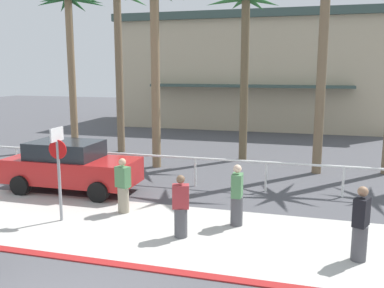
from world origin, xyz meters
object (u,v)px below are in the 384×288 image
Objects in this scene: palm_tree_2 at (154,27)px; car_red_1 at (71,166)px; pedestrian_2 at (237,198)px; stop_sign_bike_lane at (58,161)px; pedestrian_1 at (123,188)px; pedestrian_3 at (181,209)px; palm_tree_3 at (244,40)px; palm_tree_1 at (118,34)px; pedestrian_0 at (360,227)px; palm_tree_0 at (71,31)px.

car_red_1 is (-1.51, -4.07, -4.84)m from palm_tree_2.
stop_sign_bike_lane is at bearing -168.59° from pedestrian_2.
stop_sign_bike_lane reaches higher than pedestrian_1.
pedestrian_2 reaches higher than pedestrian_3.
palm_tree_3 is 10.40m from pedestrian_3.
palm_tree_1 is (-2.58, 9.39, 4.01)m from stop_sign_bike_lane.
car_red_1 reaches higher than pedestrian_2.
pedestrian_1 is at bearing 166.61° from pedestrian_0.
stop_sign_bike_lane is 7.81m from palm_tree_2.
pedestrian_3 is at bearing -90.13° from palm_tree_3.
pedestrian_0 is (8.77, -3.03, -0.10)m from car_red_1.
pedestrian_1 is 1.02× the size of pedestrian_3.
car_red_1 reaches higher than pedestrian_1.
stop_sign_bike_lane is at bearing -141.99° from pedestrian_1.
car_red_1 is at bearing 160.95° from pedestrian_0.
pedestrian_3 is at bearing -3.44° from stop_sign_bike_lane.
palm_tree_0 is at bearing 142.16° from pedestrian_0.
palm_tree_2 is at bearing -26.99° from palm_tree_0.
pedestrian_3 is (-4.05, 0.20, -0.05)m from pedestrian_0.
palm_tree_3 is 4.40× the size of pedestrian_2.
car_red_1 is (-4.74, -6.51, -4.42)m from palm_tree_3.
palm_tree_2 is at bearing 127.39° from pedestrian_2.
stop_sign_bike_lane is at bearing -64.21° from car_red_1.
palm_tree_1 is 4.90× the size of pedestrian_1.
palm_tree_2 is at bearing 101.15° from pedestrian_1.
pedestrian_1 is at bearing 177.90° from pedestrian_2.
pedestrian_2 is (-2.87, 1.35, -0.01)m from pedestrian_0.
palm_tree_2 is 7.59m from pedestrian_1.
pedestrian_1 is (2.62, -1.56, -0.14)m from car_red_1.
palm_tree_2 is (2.82, -2.70, 0.02)m from palm_tree_1.
car_red_1 is 3.05m from pedestrian_1.
palm_tree_3 is at bearing -2.10° from palm_tree_0.
pedestrian_2 is (3.29, -0.12, 0.03)m from pedestrian_1.
palm_tree_1 is at bearing 122.18° from pedestrian_3.
palm_tree_3 is 11.31m from pedestrian_0.
stop_sign_bike_lane is 1.54× the size of pedestrian_0.
palm_tree_1 is 1.06× the size of palm_tree_2.
pedestrian_3 is (6.04, -9.59, -4.97)m from palm_tree_1.
pedestrian_0 is 1.04× the size of pedestrian_1.
palm_tree_1 is at bearing 115.27° from pedestrian_1.
pedestrian_1 is at bearing 38.01° from stop_sign_bike_lane.
palm_tree_0 is 9.35m from car_red_1.
palm_tree_3 reaches higher than pedestrian_2.
stop_sign_bike_lane is 1.96m from pedestrian_1.
palm_tree_3 is (3.24, 2.45, -0.42)m from palm_tree_2.
pedestrian_2 is at bearing 11.41° from stop_sign_bike_lane.
palm_tree_3 is (3.48, 9.13, 3.61)m from stop_sign_bike_lane.
pedestrian_2 is (9.83, -8.52, -5.14)m from palm_tree_0.
car_red_1 is 9.28m from pedestrian_0.
palm_tree_0 is 8.70m from palm_tree_3.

